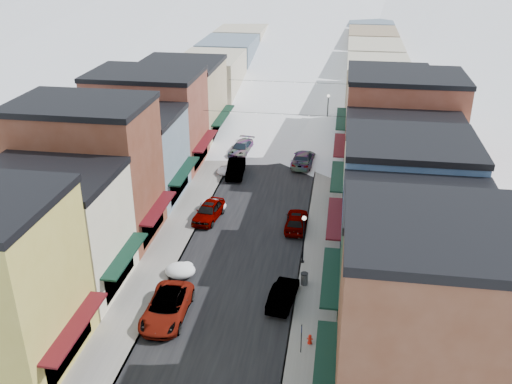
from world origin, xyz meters
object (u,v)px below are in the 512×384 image
(car_silver_sedan, at_px, (209,211))
(fire_hydrant, at_px, (310,339))
(car_green_sedan, at_px, (283,294))
(car_dark_hatch, at_px, (236,168))
(streetlamp_near, at_px, (304,234))
(trash_can, at_px, (304,279))
(car_white_suv, at_px, (167,307))

(car_silver_sedan, height_order, fire_hydrant, car_silver_sedan)
(car_silver_sedan, distance_m, car_green_sedan, 14.96)
(car_dark_hatch, relative_size, streetlamp_near, 1.21)
(trash_can, bearing_deg, car_white_suv, -149.72)
(streetlamp_near, bearing_deg, car_white_suv, -135.96)
(car_white_suv, xyz_separation_m, fire_hydrant, (10.26, -1.45, -0.38))
(car_green_sedan, relative_size, streetlamp_near, 1.07)
(car_green_sedan, relative_size, trash_can, 4.58)
(car_dark_hatch, height_order, streetlamp_near, streetlamp_near)
(car_silver_sedan, bearing_deg, car_dark_hatch, 94.55)
(streetlamp_near, bearing_deg, car_dark_hatch, 117.00)
(car_green_sedan, bearing_deg, car_dark_hatch, -63.93)
(car_silver_sedan, relative_size, fire_hydrant, 7.17)
(car_white_suv, distance_m, car_silver_sedan, 15.33)
(car_dark_hatch, bearing_deg, car_green_sedan, -75.74)
(car_silver_sedan, bearing_deg, fire_hydrant, -49.73)
(car_silver_sedan, xyz_separation_m, car_dark_hatch, (0.56, 10.90, -0.00))
(streetlamp_near, bearing_deg, car_silver_sedan, 145.03)
(car_white_suv, height_order, car_dark_hatch, car_white_suv)
(car_dark_hatch, relative_size, car_green_sedan, 1.13)
(car_green_sedan, bearing_deg, fire_hydrant, 124.44)
(car_green_sedan, height_order, trash_can, car_green_sedan)
(streetlamp_near, bearing_deg, trash_can, -83.32)
(car_white_suv, relative_size, car_green_sedan, 1.34)
(trash_can, bearing_deg, car_dark_hatch, 114.16)
(car_white_suv, height_order, car_silver_sedan, car_silver_sedan)
(fire_hydrant, distance_m, trash_can, 6.97)
(trash_can, xyz_separation_m, streetlamp_near, (-0.38, 3.22, 2.19))
(car_white_suv, xyz_separation_m, car_green_sedan, (7.97, 3.01, -0.10))
(car_silver_sedan, bearing_deg, streetlamp_near, -27.47)
(car_dark_hatch, relative_size, trash_can, 5.18)
(car_green_sedan, bearing_deg, trash_can, -112.28)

